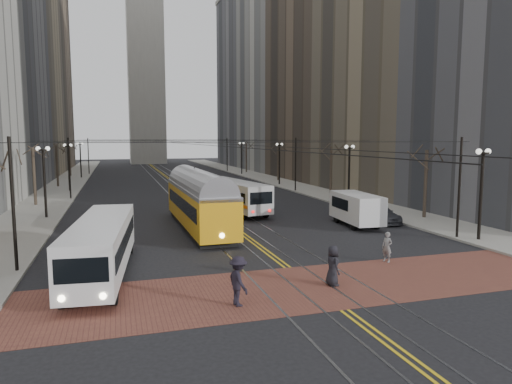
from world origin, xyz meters
TOP-DOWN VIEW (x-y plane):
  - ground at (0.00, 0.00)m, footprint 260.00×260.00m
  - sidewalk_left at (-15.00, 45.00)m, footprint 5.00×140.00m
  - sidewalk_right at (15.00, 45.00)m, footprint 5.00×140.00m
  - crosswalk_band at (0.00, -4.00)m, footprint 25.00×6.00m
  - streetcar_rails at (0.00, 45.00)m, footprint 4.80×130.00m
  - centre_lines at (0.00, 45.00)m, footprint 0.42×130.00m
  - building_left_far at (-25.50, 86.00)m, footprint 16.00×20.00m
  - building_right_mid at (25.50, 46.00)m, footprint 16.00×20.00m
  - building_right_midfar at (27.50, 66.00)m, footprint 20.00×20.00m
  - building_right_far at (25.50, 86.00)m, footprint 16.00×20.00m
  - clock_tower at (0.00, 102.00)m, footprint 12.00×12.00m
  - lamp_posts at (-0.00, 28.75)m, footprint 27.60×57.20m
  - street_trees at (0.00, 35.25)m, footprint 31.68×53.28m
  - trolley_wires at (0.00, 34.83)m, footprint 25.96×120.00m
  - transit_bus at (-8.91, 0.39)m, footprint 3.31×10.84m
  - streetcar at (-2.50, 10.42)m, footprint 2.80×14.01m
  - rear_bus at (1.80, 17.07)m, footprint 4.05×10.84m
  - cargo_van at (8.88, 7.93)m, footprint 2.50×5.60m
  - sedan_grey at (4.52, 31.13)m, footprint 2.04×4.71m
  - sedan_parked at (11.38, 8.81)m, footprint 1.92×4.60m
  - pedestrian_a at (0.89, -4.17)m, footprint 0.57×0.88m
  - pedestrian_b at (5.40, -1.50)m, footprint 0.59×0.69m
  - pedestrian_d at (-3.74, -5.34)m, footprint 0.96×1.38m

SIDE VIEW (x-z plane):
  - ground at x=0.00m, z-range 0.00..0.00m
  - streetcar_rails at x=0.00m, z-range 0.00..0.01m
  - crosswalk_band at x=0.00m, z-range 0.00..0.01m
  - centre_lines at x=0.00m, z-range 0.01..0.01m
  - sidewalk_left at x=-15.00m, z-range 0.00..0.15m
  - sidewalk_right at x=15.00m, z-range 0.00..0.15m
  - sedan_parked at x=11.38m, z-range 0.00..1.33m
  - sedan_grey at x=4.52m, z-range 0.00..1.58m
  - pedestrian_b at x=5.40m, z-range 0.01..1.61m
  - pedestrian_a at x=0.89m, z-range 0.01..1.81m
  - pedestrian_d at x=-3.74m, z-range 0.01..1.98m
  - cargo_van at x=8.88m, z-range 0.00..2.41m
  - transit_bus at x=-8.91m, z-range 0.00..2.67m
  - rear_bus at x=1.80m, z-range 0.00..2.77m
  - streetcar at x=-2.50m, z-range 0.00..3.29m
  - street_trees at x=0.00m, z-range 0.00..5.60m
  - lamp_posts at x=0.00m, z-range 0.00..5.60m
  - trolley_wires at x=0.00m, z-range 0.47..7.07m
  - building_right_mid at x=25.50m, z-range 0.00..34.00m
  - building_left_far at x=-25.50m, z-range 0.00..40.00m
  - building_right_far at x=25.50m, z-range 0.00..40.00m
  - building_right_midfar at x=27.50m, z-range 0.00..52.00m
  - clock_tower at x=0.00m, z-range 2.96..68.96m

